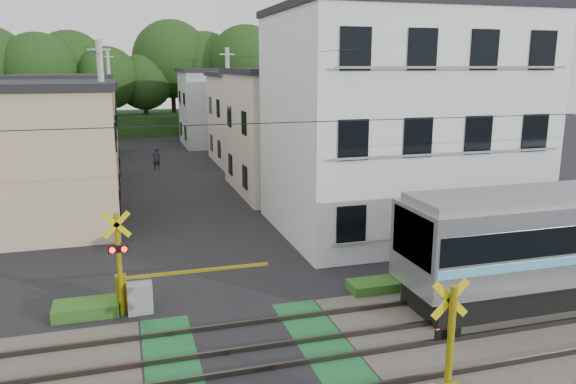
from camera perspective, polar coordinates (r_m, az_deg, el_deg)
name	(u,v)px	position (r m, az deg, el deg)	size (l,w,h in m)	color
ground	(253,361)	(14.15, -3.53, -16.79)	(120.00, 120.00, 0.00)	black
track_bed	(253,360)	(14.13, -3.53, -16.66)	(120.00, 120.00, 0.14)	#47423A
crossing_signal_far	(136,289)	(16.87, -15.15, -9.49)	(4.74, 0.65, 3.09)	yellow
apartment_block	(397,121)	(24.35, 11.02, 7.08)	(10.20, 8.36, 9.30)	silver
houses_row	(168,123)	(38.23, -12.10, 6.89)	(22.07, 31.35, 6.80)	tan
tree_hill	(149,78)	(60.27, -13.93, 11.15)	(40.00, 12.64, 11.66)	#1C3A13
catenary	(479,196)	(15.21, 18.83, -0.37)	(60.00, 5.04, 7.00)	#2D2D33
utility_poles	(149,114)	(35.18, -13.91, 7.69)	(7.90, 42.00, 8.00)	#A5A5A0
pedestrian	(156,158)	(39.23, -13.24, 3.34)	(0.56, 0.37, 1.54)	#2E303A
weed_patches	(323,346)	(14.43, 3.62, -15.34)	(10.25, 8.80, 0.40)	#2D5E1E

